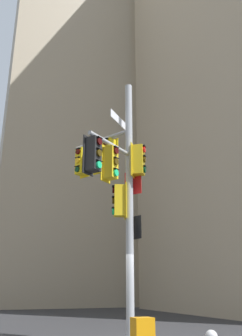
# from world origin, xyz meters

# --- Properties ---
(building_mid_block) EXTENTS (13.07, 13.07, 52.77)m
(building_mid_block) POSITION_xyz_m (3.02, 26.14, 26.39)
(building_mid_block) COLOR tan
(building_mid_block) RESTS_ON ground
(signal_pole_assembly) EXTENTS (2.39, 3.71, 8.35)m
(signal_pole_assembly) POSITION_xyz_m (-0.45, 0.23, 4.99)
(signal_pole_assembly) COLOR #9EA0A3
(signal_pole_assembly) RESTS_ON ground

